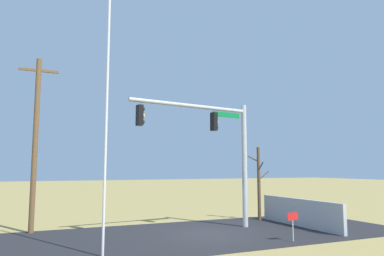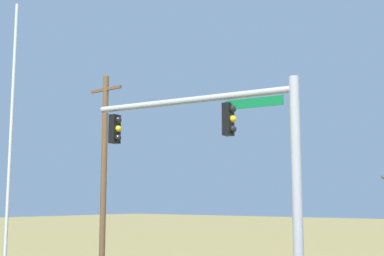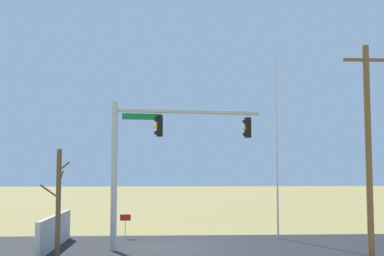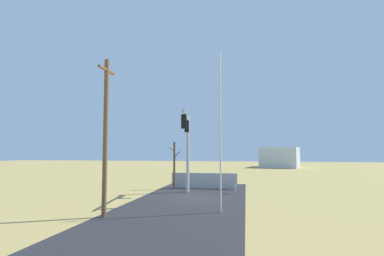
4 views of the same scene
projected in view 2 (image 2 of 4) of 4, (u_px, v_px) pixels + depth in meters
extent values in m
cylinder|color=#B2B5BA|center=(297.00, 196.00, 13.97)|extent=(0.28, 0.28, 6.60)
cylinder|color=#B2B5BA|center=(188.00, 100.00, 16.05)|extent=(6.74, 1.18, 0.20)
cube|color=#0F7238|center=(253.00, 103.00, 14.94)|extent=(1.79, 0.29, 0.28)
cube|color=black|center=(228.00, 119.00, 15.28)|extent=(0.29, 0.39, 0.96)
sphere|color=black|center=(233.00, 109.00, 15.25)|extent=(0.22, 0.22, 0.22)
sphere|color=yellow|center=(233.00, 119.00, 15.21)|extent=(0.22, 0.22, 0.22)
sphere|color=black|center=(233.00, 129.00, 15.17)|extent=(0.22, 0.22, 0.22)
cube|color=black|center=(115.00, 129.00, 17.36)|extent=(0.29, 0.39, 0.96)
sphere|color=black|center=(118.00, 120.00, 17.32)|extent=(0.22, 0.22, 0.22)
sphere|color=yellow|center=(118.00, 129.00, 17.28)|extent=(0.22, 0.22, 0.22)
sphere|color=black|center=(118.00, 138.00, 17.24)|extent=(0.22, 0.22, 0.22)
cylinder|color=silver|center=(10.00, 149.00, 16.42)|extent=(0.10, 0.10, 9.59)
cylinder|color=brown|center=(104.00, 174.00, 22.59)|extent=(0.26, 0.26, 8.68)
cube|color=brown|center=(106.00, 89.00, 23.10)|extent=(1.90, 0.12, 0.12)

